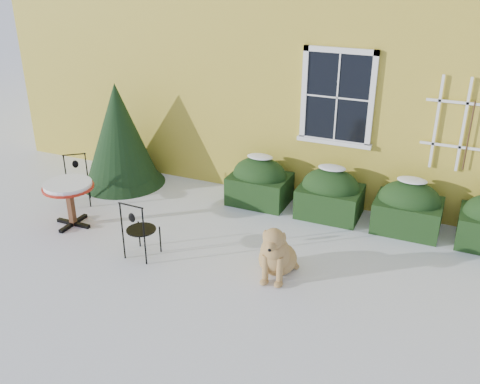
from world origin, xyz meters
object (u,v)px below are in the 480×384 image
at_px(dog, 276,254).
at_px(evergreen_shrub, 120,144).
at_px(patio_chair_near, 139,229).
at_px(patio_chair_far, 77,180).
at_px(bistro_table, 69,190).

bearing_deg(dog, evergreen_shrub, 146.50).
distance_m(patio_chair_near, dog, 2.06).
relative_size(evergreen_shrub, patio_chair_far, 2.23).
bearing_deg(evergreen_shrub, dog, -25.81).
relative_size(patio_chair_far, dog, 0.91).
height_order(bistro_table, patio_chair_near, patio_chair_near).
height_order(patio_chair_near, dog, patio_chair_near).
relative_size(evergreen_shrub, dog, 2.03).
height_order(patio_chair_far, dog, patio_chair_far).
relative_size(bistro_table, patio_chair_far, 0.93).
xyz_separation_m(patio_chair_near, dog, (2.03, 0.32, -0.11)).
distance_m(evergreen_shrub, bistro_table, 1.86).
distance_m(evergreen_shrub, patio_chair_far, 1.16).
bearing_deg(evergreen_shrub, patio_chair_near, -49.63).
distance_m(patio_chair_far, dog, 4.19).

